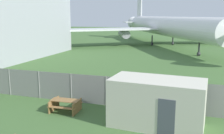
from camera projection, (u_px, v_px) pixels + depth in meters
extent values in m
cylinder|color=gray|center=(10.00, 82.00, 19.55)|extent=(0.07, 0.07, 1.98)
cylinder|color=gray|center=(39.00, 85.00, 18.77)|extent=(0.07, 0.07, 1.98)
cylinder|color=gray|center=(71.00, 88.00, 18.00)|extent=(0.07, 0.07, 1.98)
cylinder|color=gray|center=(106.00, 91.00, 17.23)|extent=(0.07, 0.07, 1.98)
cylinder|color=gray|center=(144.00, 95.00, 16.46)|extent=(0.07, 0.07, 1.98)
cylinder|color=gray|center=(186.00, 98.00, 15.69)|extent=(0.07, 0.07, 1.98)
cube|color=gray|center=(71.00, 88.00, 18.00)|extent=(56.00, 0.01, 1.98)
cylinder|color=white|center=(167.00, 26.00, 49.67)|extent=(21.52, 34.94, 3.64)
cone|color=white|center=(136.00, 23.00, 70.11)|extent=(5.07, 5.57, 3.28)
cube|color=white|center=(211.00, 28.00, 53.53)|extent=(17.83, 11.05, 0.30)
cylinder|color=#939399|center=(198.00, 33.00, 53.56)|extent=(3.02, 3.66, 1.64)
cube|color=white|center=(112.00, 29.00, 49.67)|extent=(16.82, 14.49, 0.30)
cylinder|color=#939399|center=(124.00, 34.00, 50.66)|extent=(3.02, 3.66, 1.64)
cube|color=white|center=(140.00, 5.00, 66.15)|extent=(1.79, 2.98, 5.46)
cube|color=white|center=(140.00, 22.00, 66.80)|extent=(8.42, 6.42, 0.20)
cylinder|color=#2D2D33|center=(199.00, 49.00, 38.36)|extent=(0.24, 0.24, 1.98)
cylinder|color=#2D2D33|center=(199.00, 54.00, 38.50)|extent=(0.53, 0.64, 0.56)
cylinder|color=#2D2D33|center=(173.00, 40.00, 52.45)|extent=(0.24, 0.24, 1.98)
cylinder|color=#2D2D33|center=(173.00, 43.00, 52.59)|extent=(0.53, 0.64, 0.56)
cylinder|color=#2D2D33|center=(152.00, 40.00, 51.64)|extent=(0.24, 0.24, 1.98)
cylinder|color=#2D2D33|center=(152.00, 44.00, 51.77)|extent=(0.53, 0.64, 0.56)
cube|color=beige|center=(157.00, 103.00, 13.99)|extent=(5.06, 2.79, 2.60)
cube|color=#4C515B|center=(166.00, 118.00, 12.66)|extent=(0.84, 0.09, 1.90)
cube|color=olive|center=(65.00, 100.00, 16.18)|extent=(1.81, 0.85, 0.04)
cube|color=olive|center=(69.00, 102.00, 16.76)|extent=(1.79, 0.37, 0.04)
cube|color=olive|center=(61.00, 108.00, 15.70)|extent=(1.79, 0.37, 0.04)
cube|color=olive|center=(77.00, 107.00, 16.05)|extent=(0.13, 1.40, 0.74)
cube|color=olive|center=(54.00, 105.00, 16.45)|extent=(0.13, 1.40, 0.74)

